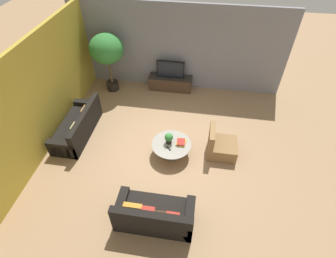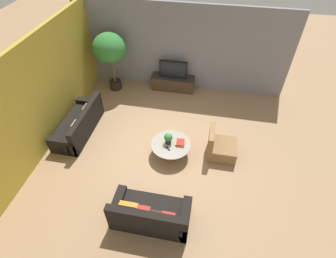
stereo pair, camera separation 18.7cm
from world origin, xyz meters
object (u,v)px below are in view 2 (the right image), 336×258
potted_palm_tall (110,50)px  armchair_wicker (220,147)px  couch_by_wall (79,124)px  potted_plant_tabletop (168,138)px  television (173,69)px  couch_near_entry (150,214)px  media_console (173,83)px  coffee_table (171,147)px

potted_palm_tall → armchair_wicker: bearing=-33.0°
couch_by_wall → potted_palm_tall: (0.30, 2.44, 1.27)m
couch_by_wall → armchair_wicker: bearing=88.2°
armchair_wicker → potted_plant_tabletop: armchair_wicker is taller
television → potted_palm_tall: (-2.10, -0.36, 0.73)m
television → couch_near_entry: size_ratio=0.57×
potted_palm_tall → potted_plant_tabletop: size_ratio=6.44×
media_console → couch_near_entry: couch_near_entry is taller
couch_near_entry → potted_plant_tabletop: 2.15m
coffee_table → couch_by_wall: size_ratio=0.54×
coffee_table → couch_near_entry: 2.10m
coffee_table → armchair_wicker: armchair_wicker is taller
coffee_table → armchair_wicker: bearing=10.6°
media_console → potted_plant_tabletop: (0.43, -3.15, 0.32)m
media_console → couch_by_wall: couch_by_wall is taller
couch_near_entry → potted_palm_tall: (-2.53, 4.92, 1.26)m
coffee_table → media_console: bearing=99.1°
media_console → couch_near_entry: size_ratio=0.90×
armchair_wicker → potted_palm_tall: bearing=57.0°
television → potted_palm_tall: potted_palm_tall is taller
coffee_table → armchair_wicker: size_ratio=1.29×
couch_near_entry → potted_palm_tall: bearing=-62.7°
couch_near_entry → potted_palm_tall: potted_palm_tall is taller
media_console → television: television is taller
couch_near_entry → armchair_wicker: size_ratio=2.02×
media_console → coffee_table: size_ratio=1.42×
couch_by_wall → armchair_wicker: (4.26, -0.13, -0.01)m
television → potted_plant_tabletop: (0.43, -3.15, -0.24)m
coffee_table → potted_plant_tabletop: size_ratio=3.36×
television → couch_near_entry: (0.43, -5.28, -0.53)m
television → couch_by_wall: size_ratio=0.48×
television → armchair_wicker: television is taller
coffee_table → potted_plant_tabletop: bearing=156.1°
coffee_table → potted_plant_tabletop: potted_plant_tabletop is taller
coffee_table → couch_near_entry: size_ratio=0.64×
couch_by_wall → potted_palm_tall: bearing=173.0°
armchair_wicker → potted_palm_tall: potted_palm_tall is taller
potted_palm_tall → potted_plant_tabletop: (2.53, -2.79, -0.97)m
television → coffee_table: 3.27m
television → potted_plant_tabletop: television is taller
potted_palm_tall → media_console: bearing=9.7°
television → armchair_wicker: size_ratio=1.14×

